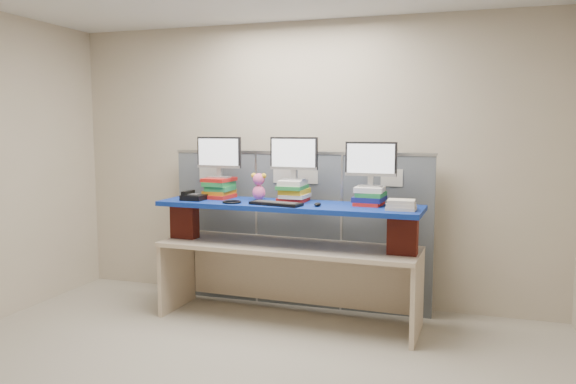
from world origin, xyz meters
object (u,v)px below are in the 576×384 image
(desk, at_px, (288,260))
(monitor_left, at_px, (219,155))
(monitor_right, at_px, (371,161))
(blue_board, at_px, (288,206))
(keyboard, at_px, (276,204))
(desk_phone, at_px, (193,197))
(monitor_center, at_px, (294,156))

(desk, height_order, monitor_left, monitor_left)
(desk, bearing_deg, monitor_right, 9.38)
(monitor_left, bearing_deg, blue_board, -9.11)
(monitor_right, bearing_deg, keyboard, -160.00)
(keyboard, bearing_deg, desk, 81.64)
(keyboard, bearing_deg, desk_phone, -174.27)
(monitor_left, xyz_separation_m, desk_phone, (-0.17, -0.22, -0.38))
(blue_board, bearing_deg, desk_phone, -173.44)
(monitor_left, relative_size, monitor_center, 1.00)
(desk, distance_m, keyboard, 0.56)
(desk, height_order, desk_phone, desk_phone)
(blue_board, distance_m, monitor_left, 0.87)
(blue_board, distance_m, keyboard, 0.17)
(monitor_left, bearing_deg, monitor_center, -0.00)
(monitor_right, xyz_separation_m, keyboard, (-0.78, -0.25, -0.37))
(monitor_center, bearing_deg, desk_phone, -166.35)
(desk_phone, bearing_deg, monitor_center, 13.90)
(desk, bearing_deg, keyboard, -108.02)
(monitor_center, bearing_deg, keyboard, -103.24)
(desk, height_order, monitor_right, monitor_right)
(monitor_center, xyz_separation_m, monitor_right, (0.70, -0.03, -0.04))
(monitor_center, xyz_separation_m, desk_phone, (-0.92, -0.19, -0.39))
(blue_board, xyz_separation_m, desk_phone, (-0.90, -0.07, 0.05))
(monitor_center, height_order, monitor_right, monitor_center)
(blue_board, bearing_deg, keyboard, -108.02)
(desk, xyz_separation_m, monitor_left, (-0.73, 0.15, 0.93))
(blue_board, height_order, monitor_right, monitor_right)
(keyboard, bearing_deg, monitor_right, 29.65)
(desk, bearing_deg, monitor_left, 170.89)
(desk, xyz_separation_m, desk_phone, (-0.90, -0.07, 0.55))
(monitor_center, xyz_separation_m, keyboard, (-0.08, -0.28, -0.40))
(keyboard, bearing_deg, blue_board, 81.64)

